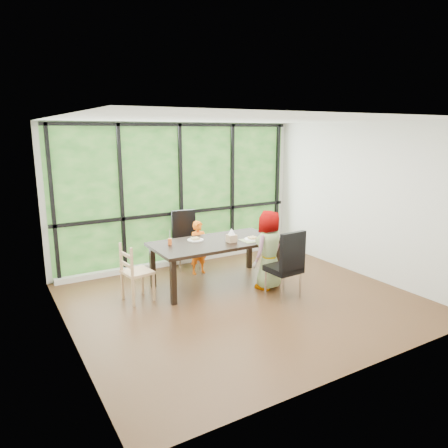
{
  "coord_description": "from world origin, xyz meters",
  "views": [
    {
      "loc": [
        -3.27,
        -4.99,
        2.54
      ],
      "look_at": [
        0.09,
        0.72,
        1.05
      ],
      "focal_mm": 33.29,
      "sensor_mm": 36.0,
      "label": 1
    }
  ],
  "objects_px": {
    "chair_window_leather": "(187,240)",
    "chair_interior_leather": "(283,264)",
    "tissue_box": "(232,238)",
    "chair_end_beech": "(137,272)",
    "orange_cup": "(170,242)",
    "plate_near": "(252,239)",
    "green_cup": "(268,235)",
    "plate_far": "(195,240)",
    "child_toddler": "(199,247)",
    "dining_table": "(216,263)",
    "child_older": "(267,250)"
  },
  "relations": [
    {
      "from": "chair_end_beech",
      "to": "plate_near",
      "type": "height_order",
      "value": "chair_end_beech"
    },
    {
      "from": "plate_near",
      "to": "tissue_box",
      "type": "distance_m",
      "value": 0.39
    },
    {
      "from": "chair_interior_leather",
      "to": "child_older",
      "type": "xyz_separation_m",
      "value": [
        0.01,
        0.44,
        0.11
      ]
    },
    {
      "from": "orange_cup",
      "to": "tissue_box",
      "type": "distance_m",
      "value": 1.01
    },
    {
      "from": "chair_window_leather",
      "to": "chair_end_beech",
      "type": "relative_size",
      "value": 1.2
    },
    {
      "from": "chair_end_beech",
      "to": "tissue_box",
      "type": "relative_size",
      "value": 6.25
    },
    {
      "from": "dining_table",
      "to": "chair_interior_leather",
      "type": "relative_size",
      "value": 1.97
    },
    {
      "from": "chair_interior_leather",
      "to": "child_older",
      "type": "bearing_deg",
      "value": -94.63
    },
    {
      "from": "green_cup",
      "to": "orange_cup",
      "type": "bearing_deg",
      "value": 162.74
    },
    {
      "from": "dining_table",
      "to": "chair_window_leather",
      "type": "height_order",
      "value": "chair_window_leather"
    },
    {
      "from": "chair_window_leather",
      "to": "chair_interior_leather",
      "type": "xyz_separation_m",
      "value": [
        0.68,
        -2.04,
        0.0
      ]
    },
    {
      "from": "chair_window_leather",
      "to": "tissue_box",
      "type": "bearing_deg",
      "value": -68.75
    },
    {
      "from": "tissue_box",
      "to": "orange_cup",
      "type": "bearing_deg",
      "value": 159.16
    },
    {
      "from": "plate_near",
      "to": "orange_cup",
      "type": "bearing_deg",
      "value": 162.59
    },
    {
      "from": "dining_table",
      "to": "tissue_box",
      "type": "height_order",
      "value": "tissue_box"
    },
    {
      "from": "chair_interior_leather",
      "to": "plate_far",
      "type": "height_order",
      "value": "chair_interior_leather"
    },
    {
      "from": "child_older",
      "to": "child_toddler",
      "type": "bearing_deg",
      "value": -82.62
    },
    {
      "from": "plate_far",
      "to": "tissue_box",
      "type": "height_order",
      "value": "tissue_box"
    },
    {
      "from": "dining_table",
      "to": "green_cup",
      "type": "distance_m",
      "value": 0.99
    },
    {
      "from": "child_toddler",
      "to": "orange_cup",
      "type": "distance_m",
      "value": 0.92
    },
    {
      "from": "orange_cup",
      "to": "tissue_box",
      "type": "bearing_deg",
      "value": -20.84
    },
    {
      "from": "chair_end_beech",
      "to": "orange_cup",
      "type": "xyz_separation_m",
      "value": [
        0.62,
        0.18,
        0.35
      ]
    },
    {
      "from": "chair_window_leather",
      "to": "plate_near",
      "type": "xyz_separation_m",
      "value": [
        0.64,
        -1.24,
        0.22
      ]
    },
    {
      "from": "chair_interior_leather",
      "to": "chair_end_beech",
      "type": "bearing_deg",
      "value": -30.86
    },
    {
      "from": "plate_near",
      "to": "green_cup",
      "type": "xyz_separation_m",
      "value": [
        0.26,
        -0.08,
        0.05
      ]
    },
    {
      "from": "chair_window_leather",
      "to": "chair_interior_leather",
      "type": "relative_size",
      "value": 1.0
    },
    {
      "from": "chair_window_leather",
      "to": "child_older",
      "type": "bearing_deg",
      "value": -57.77
    },
    {
      "from": "chair_interior_leather",
      "to": "plate_near",
      "type": "bearing_deg",
      "value": -90.53
    },
    {
      "from": "chair_interior_leather",
      "to": "child_older",
      "type": "relative_size",
      "value": 0.83
    },
    {
      "from": "orange_cup",
      "to": "chair_window_leather",
      "type": "bearing_deg",
      "value": 50.38
    },
    {
      "from": "dining_table",
      "to": "plate_far",
      "type": "relative_size",
      "value": 7.83
    },
    {
      "from": "plate_near",
      "to": "green_cup",
      "type": "height_order",
      "value": "green_cup"
    },
    {
      "from": "chair_end_beech",
      "to": "dining_table",
      "type": "bearing_deg",
      "value": -98.72
    },
    {
      "from": "chair_interior_leather",
      "to": "plate_far",
      "type": "relative_size",
      "value": 3.98
    },
    {
      "from": "chair_interior_leather",
      "to": "plate_near",
      "type": "distance_m",
      "value": 0.82
    },
    {
      "from": "chair_window_leather",
      "to": "green_cup",
      "type": "distance_m",
      "value": 1.62
    },
    {
      "from": "dining_table",
      "to": "chair_end_beech",
      "type": "bearing_deg",
      "value": 179.75
    },
    {
      "from": "chair_window_leather",
      "to": "chair_interior_leather",
      "type": "distance_m",
      "value": 2.15
    },
    {
      "from": "plate_near",
      "to": "orange_cup",
      "type": "xyz_separation_m",
      "value": [
        -1.32,
        0.41,
        0.04
      ]
    },
    {
      "from": "plate_far",
      "to": "child_toddler",
      "type": "bearing_deg",
      "value": 56.91
    },
    {
      "from": "chair_window_leather",
      "to": "orange_cup",
      "type": "relative_size",
      "value": 10.55
    },
    {
      "from": "chair_interior_leather",
      "to": "chair_window_leather",
      "type": "bearing_deg",
      "value": -75.04
    },
    {
      "from": "green_cup",
      "to": "tissue_box",
      "type": "distance_m",
      "value": 0.65
    },
    {
      "from": "child_older",
      "to": "tissue_box",
      "type": "height_order",
      "value": "child_older"
    },
    {
      "from": "green_cup",
      "to": "chair_interior_leather",
      "type": "bearing_deg",
      "value": -106.84
    },
    {
      "from": "plate_far",
      "to": "chair_window_leather",
      "type": "bearing_deg",
      "value": 75.01
    },
    {
      "from": "plate_near",
      "to": "tissue_box",
      "type": "bearing_deg",
      "value": 171.67
    },
    {
      "from": "chair_interior_leather",
      "to": "chair_end_beech",
      "type": "height_order",
      "value": "chair_interior_leather"
    },
    {
      "from": "plate_near",
      "to": "orange_cup",
      "type": "distance_m",
      "value": 1.39
    },
    {
      "from": "chair_interior_leather",
      "to": "green_cup",
      "type": "distance_m",
      "value": 0.8
    }
  ]
}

